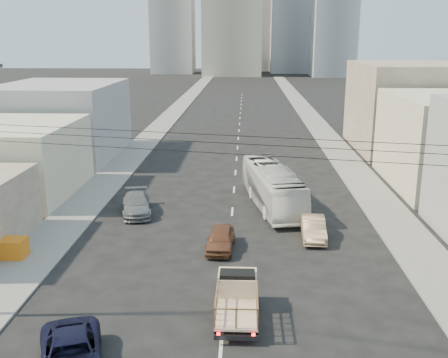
# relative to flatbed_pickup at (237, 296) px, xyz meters

# --- Properties ---
(sidewalk_left) EXTENTS (3.50, 180.00, 0.12)m
(sidewalk_left) POSITION_rel_flatbed_pickup_xyz_m (-12.39, 65.54, -1.03)
(sidewalk_left) COLOR slate
(sidewalk_left) RESTS_ON ground
(sidewalk_right) EXTENTS (3.50, 180.00, 0.12)m
(sidewalk_right) POSITION_rel_flatbed_pickup_xyz_m (11.11, 65.54, -1.03)
(sidewalk_right) COLOR slate
(sidewalk_right) RESTS_ON ground
(lane_dashes) EXTENTS (0.15, 104.00, 0.01)m
(lane_dashes) POSITION_rel_flatbed_pickup_xyz_m (-0.64, 48.54, -1.09)
(lane_dashes) COLOR silver
(lane_dashes) RESTS_ON ground
(flatbed_pickup) EXTENTS (1.95, 4.41, 1.90)m
(flatbed_pickup) POSITION_rel_flatbed_pickup_xyz_m (0.00, 0.00, 0.00)
(flatbed_pickup) COLOR beige
(flatbed_pickup) RESTS_ON ground
(navy_pickup) EXTENTS (4.04, 5.83, 1.48)m
(navy_pickup) POSITION_rel_flatbed_pickup_xyz_m (-6.42, -4.61, -0.36)
(navy_pickup) COLOR black
(navy_pickup) RESTS_ON ground
(city_bus) EXTENTS (4.79, 11.81, 3.21)m
(city_bus) POSITION_rel_flatbed_pickup_xyz_m (2.47, 17.04, 0.51)
(city_bus) COLOR silver
(city_bus) RESTS_ON ground
(sedan_brown) EXTENTS (1.83, 4.13, 1.38)m
(sedan_brown) POSITION_rel_flatbed_pickup_xyz_m (-1.17, 8.19, -0.40)
(sedan_brown) COLOR brown
(sedan_brown) RESTS_ON ground
(sedan_tan) EXTENTS (1.66, 4.30, 1.40)m
(sedan_tan) POSITION_rel_flatbed_pickup_xyz_m (4.86, 10.33, -0.40)
(sedan_tan) COLOR tan
(sedan_tan) RESTS_ON ground
(sedan_grey) EXTENTS (3.09, 5.41, 1.48)m
(sedan_grey) POSITION_rel_flatbed_pickup_xyz_m (-7.81, 14.81, -0.36)
(sedan_grey) COLOR slate
(sedan_grey) RESTS_ON ground
(overhead_wires) EXTENTS (23.01, 5.02, 0.72)m
(overhead_wires) POSITION_rel_flatbed_pickup_xyz_m (-0.64, -2.96, 7.87)
(overhead_wires) COLOR black
(overhead_wires) RESTS_ON ground
(crate_stack) EXTENTS (1.80, 1.20, 1.14)m
(crate_stack) POSITION_rel_flatbed_pickup_xyz_m (-13.64, 6.20, -0.40)
(crate_stack) COLOR orange
(crate_stack) RESTS_ON sidewalk_left
(bldg_right_far) EXTENTS (12.00, 16.00, 10.00)m
(bldg_right_far) POSITION_rel_flatbed_pickup_xyz_m (19.36, 39.54, 3.91)
(bldg_right_far) COLOR gray
(bldg_right_far) RESTS_ON ground
(bldg_left_mid) EXTENTS (11.00, 12.00, 6.00)m
(bldg_left_mid) POSITION_rel_flatbed_pickup_xyz_m (-19.64, 19.54, 1.91)
(bldg_left_mid) COLOR beige
(bldg_left_mid) RESTS_ON ground
(bldg_left_far) EXTENTS (12.00, 16.00, 8.00)m
(bldg_left_far) POSITION_rel_flatbed_pickup_xyz_m (-20.14, 34.54, 2.91)
(bldg_left_far) COLOR #979799
(bldg_left_far) RESTS_ON ground
(midrise_ne) EXTENTS (16.00, 16.00, 40.00)m
(midrise_ne) POSITION_rel_flatbed_pickup_xyz_m (17.36, 180.54, 18.91)
(midrise_ne) COLOR gray
(midrise_ne) RESTS_ON ground
(midrise_nw) EXTENTS (15.00, 15.00, 34.00)m
(midrise_nw) POSITION_rel_flatbed_pickup_xyz_m (-26.64, 175.54, 15.91)
(midrise_nw) COLOR gray
(midrise_nw) RESTS_ON ground
(midrise_back) EXTENTS (18.00, 18.00, 44.00)m
(midrise_back) POSITION_rel_flatbed_pickup_xyz_m (5.36, 195.54, 20.91)
(midrise_back) COLOR #979799
(midrise_back) RESTS_ON ground
(midrise_east) EXTENTS (14.00, 14.00, 28.00)m
(midrise_east) POSITION_rel_flatbed_pickup_xyz_m (29.36, 160.54, 12.91)
(midrise_east) COLOR gray
(midrise_east) RESTS_ON ground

